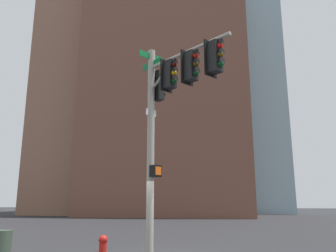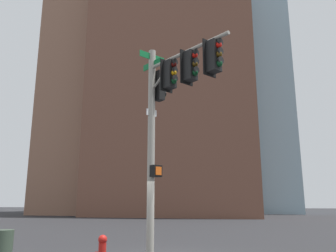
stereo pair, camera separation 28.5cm
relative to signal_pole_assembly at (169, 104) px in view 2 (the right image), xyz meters
The scene contains 6 objects.
signal_pole_assembly is the anchor object (origin of this frame).
fire_hydrant 5.11m from the signal_pole_assembly, 38.32° to the left, with size 0.34×0.26×0.87m.
litter_bin 6.94m from the signal_pole_assembly, 14.77° to the left, with size 0.56×0.56×0.95m, color #384738.
building_brick_nearside 50.08m from the signal_pole_assembly, 70.91° to the right, with size 28.00×19.51×57.80m, color #845B47.
building_brick_midblock 39.24m from the signal_pole_assembly, 78.77° to the right, with size 22.05×16.77×36.69m, color brown.
building_glass_tower 63.24m from the signal_pole_assembly, 86.31° to the right, with size 27.64×22.85×71.10m, color #8CB2C6.
Camera 2 is at (-3.02, 11.78, 1.80)m, focal length 36.39 mm.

